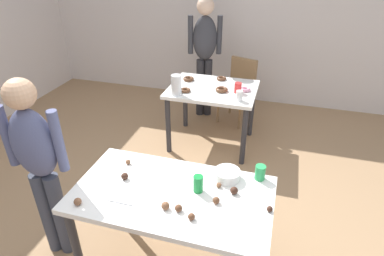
# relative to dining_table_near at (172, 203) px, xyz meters

# --- Properties ---
(ground_plane) EXTENTS (6.40, 6.40, 0.00)m
(ground_plane) POSITION_rel_dining_table_near_xyz_m (-0.02, 0.17, -0.65)
(ground_plane) COLOR #9E7A56
(wall_back) EXTENTS (6.40, 0.10, 2.60)m
(wall_back) POSITION_rel_dining_table_near_xyz_m (-0.02, 3.37, 0.65)
(wall_back) COLOR silver
(wall_back) RESTS_ON ground_plane
(dining_table_near) EXTENTS (1.34, 0.74, 0.75)m
(dining_table_near) POSITION_rel_dining_table_near_xyz_m (0.00, 0.00, 0.00)
(dining_table_near) COLOR white
(dining_table_near) RESTS_ON ground_plane
(dining_table_far) EXTENTS (1.01, 0.79, 0.75)m
(dining_table_far) POSITION_rel_dining_table_near_xyz_m (-0.15, 1.85, -0.01)
(dining_table_far) COLOR white
(dining_table_far) RESTS_ON ground_plane
(chair_far_table) EXTENTS (0.51, 0.51, 0.87)m
(chair_far_table) POSITION_rel_dining_table_near_xyz_m (0.05, 2.60, -0.16)
(chair_far_table) COLOR olive
(chair_far_table) RESTS_ON ground_plane
(person_girl_near) EXTENTS (0.45, 0.23, 1.50)m
(person_girl_near) POSITION_rel_dining_table_near_xyz_m (-0.95, -0.09, 0.24)
(person_girl_near) COLOR #383D4C
(person_girl_near) RESTS_ON ground_plane
(person_adult_far) EXTENTS (0.45, 0.27, 1.64)m
(person_adult_far) POSITION_rel_dining_table_near_xyz_m (-0.45, 2.61, 0.34)
(person_adult_far) COLOR #28282D
(person_adult_far) RESTS_ON ground_plane
(mixing_bowl) EXTENTS (0.18, 0.18, 0.07)m
(mixing_bowl) POSITION_rel_dining_table_near_xyz_m (0.33, 0.25, 0.13)
(mixing_bowl) COLOR white
(mixing_bowl) RESTS_ON dining_table_near
(soda_can) EXTENTS (0.07, 0.07, 0.12)m
(soda_can) POSITION_rel_dining_table_near_xyz_m (0.17, 0.06, 0.16)
(soda_can) COLOR #198438
(soda_can) RESTS_ON dining_table_near
(fork_near) EXTENTS (0.17, 0.02, 0.01)m
(fork_near) POSITION_rel_dining_table_near_xyz_m (-0.29, -0.19, 0.10)
(fork_near) COLOR silver
(fork_near) RESTS_ON dining_table_near
(cup_near_0) EXTENTS (0.07, 0.07, 0.11)m
(cup_near_0) POSITION_rel_dining_table_near_xyz_m (0.55, 0.31, 0.15)
(cup_near_0) COLOR green
(cup_near_0) RESTS_ON dining_table_near
(cake_ball_0) EXTENTS (0.04, 0.04, 0.04)m
(cake_ball_0) POSITION_rel_dining_table_near_xyz_m (-0.43, 0.21, 0.12)
(cake_ball_0) COLOR brown
(cake_ball_0) RESTS_ON dining_table_near
(cake_ball_1) EXTENTS (0.05, 0.05, 0.05)m
(cake_ball_1) POSITION_rel_dining_table_near_xyz_m (-0.54, -0.28, 0.12)
(cake_ball_1) COLOR brown
(cake_ball_1) RESTS_ON dining_table_near
(cake_ball_2) EXTENTS (0.05, 0.05, 0.05)m
(cake_ball_2) POSITION_rel_dining_table_near_xyz_m (0.40, 0.11, 0.12)
(cake_ball_2) COLOR #3D2319
(cake_ball_2) RESTS_ON dining_table_near
(cake_ball_3) EXTENTS (0.04, 0.04, 0.04)m
(cake_ball_3) POSITION_rel_dining_table_near_xyz_m (0.29, 0.14, 0.11)
(cake_ball_3) COLOR brown
(cake_ball_3) RESTS_ON dining_table_near
(cake_ball_4) EXTENTS (0.05, 0.05, 0.05)m
(cake_ball_4) POSITION_rel_dining_table_near_xyz_m (-0.37, 0.04, 0.12)
(cake_ball_4) COLOR #3D2319
(cake_ball_4) RESTS_ON dining_table_near
(cake_ball_5) EXTENTS (0.05, 0.05, 0.05)m
(cake_ball_5) POSITION_rel_dining_table_near_xyz_m (0.31, -0.02, 0.12)
(cake_ball_5) COLOR brown
(cake_ball_5) RESTS_ON dining_table_near
(cake_ball_6) EXTENTS (0.04, 0.04, 0.04)m
(cake_ball_6) POSITION_rel_dining_table_near_xyz_m (0.20, -0.20, 0.12)
(cake_ball_6) COLOR brown
(cake_ball_6) RESTS_ON dining_table_near
(cake_ball_7) EXTENTS (0.04, 0.04, 0.04)m
(cake_ball_7) POSITION_rel_dining_table_near_xyz_m (0.65, 0.00, 0.12)
(cake_ball_7) COLOR #3D2319
(cake_ball_7) RESTS_ON dining_table_near
(cake_ball_8) EXTENTS (0.05, 0.05, 0.05)m
(cake_ball_8) POSITION_rel_dining_table_near_xyz_m (0.10, -0.15, 0.12)
(cake_ball_8) COLOR brown
(cake_ball_8) RESTS_ON dining_table_near
(cake_ball_9) EXTENTS (0.05, 0.05, 0.05)m
(cake_ball_9) POSITION_rel_dining_table_near_xyz_m (0.01, -0.16, 0.12)
(cake_ball_9) COLOR brown
(cake_ball_9) RESTS_ON dining_table_near
(pitcher_far) EXTENTS (0.11, 0.11, 0.23)m
(pitcher_far) POSITION_rel_dining_table_near_xyz_m (-0.49, 1.54, 0.21)
(pitcher_far) COLOR white
(pitcher_far) RESTS_ON dining_table_far
(cup_far_0) EXTENTS (0.07, 0.07, 0.11)m
(cup_far_0) POSITION_rel_dining_table_near_xyz_m (0.20, 1.59, 0.15)
(cup_far_0) COLOR white
(cup_far_0) RESTS_ON dining_table_far
(cup_far_1) EXTENTS (0.08, 0.08, 0.11)m
(cup_far_1) POSITION_rel_dining_table_near_xyz_m (-0.55, 1.66, 0.15)
(cup_far_1) COLOR yellow
(cup_far_1) RESTS_ON dining_table_far
(cup_far_2) EXTENTS (0.08, 0.08, 0.11)m
(cup_far_2) POSITION_rel_dining_table_near_xyz_m (0.15, 1.80, 0.15)
(cup_far_2) COLOR red
(cup_far_2) RESTS_ON dining_table_far
(donut_far_0) EXTENTS (0.14, 0.14, 0.04)m
(donut_far_0) POSITION_rel_dining_table_near_xyz_m (-0.03, 1.78, 0.12)
(donut_far_0) COLOR brown
(donut_far_0) RESTS_ON dining_table_far
(donut_far_1) EXTENTS (0.12, 0.12, 0.03)m
(donut_far_1) POSITION_rel_dining_table_near_xyz_m (-0.11, 2.13, 0.11)
(donut_far_1) COLOR brown
(donut_far_1) RESTS_ON dining_table_far
(donut_far_2) EXTENTS (0.12, 0.12, 0.03)m
(donut_far_2) POSITION_rel_dining_table_near_xyz_m (-0.42, 1.65, 0.11)
(donut_far_2) COLOR brown
(donut_far_2) RESTS_ON dining_table_far
(donut_far_3) EXTENTS (0.12, 0.12, 0.04)m
(donut_far_3) POSITION_rel_dining_table_near_xyz_m (0.22, 1.87, 0.11)
(donut_far_3) COLOR pink
(donut_far_3) RESTS_ON dining_table_far
(donut_far_4) EXTENTS (0.13, 0.13, 0.04)m
(donut_far_4) POSITION_rel_dining_table_near_xyz_m (-0.49, 2.00, 0.12)
(donut_far_4) COLOR brown
(donut_far_4) RESTS_ON dining_table_far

